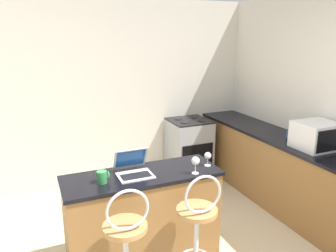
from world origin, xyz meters
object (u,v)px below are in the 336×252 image
object	(u,v)px
wine_glass_short	(196,161)
mug_green	(102,177)
stove_range	(189,148)
wine_glass_tall	(208,156)
laptop	(133,168)
mug_blue	(290,134)
bar_stool_far	(198,234)
microwave	(317,135)
bar_stool_near	(127,252)

from	to	relation	value
wine_glass_short	mug_green	world-z (taller)	wine_glass_short
stove_range	wine_glass_tall	size ratio (longest dim) A/B	6.64
wine_glass_short	stove_range	bearing A→B (deg)	64.93
laptop	mug_blue	bearing A→B (deg)	7.99
mug_blue	bar_stool_far	bearing A→B (deg)	-153.87
stove_range	wine_glass_tall	distance (m)	1.85
microwave	stove_range	world-z (taller)	microwave
bar_stool_near	mug_green	bearing A→B (deg)	97.72
stove_range	wine_glass_tall	bearing A→B (deg)	-111.02
laptop	wine_glass_tall	xyz separation A→B (m)	(0.71, -0.10, 0.04)
laptop	wine_glass_short	bearing A→B (deg)	-22.62
bar_stool_near	stove_range	size ratio (longest dim) A/B	1.18
laptop	mug_green	size ratio (longest dim) A/B	2.99
stove_range	mug_blue	bearing A→B (deg)	-59.68
microwave	mug_green	size ratio (longest dim) A/B	4.25
mug_green	wine_glass_tall	bearing A→B (deg)	-1.02
mug_green	stove_range	bearing A→B (deg)	44.88
microwave	mug_blue	distance (m)	0.42
bar_stool_far	microwave	size ratio (longest dim) A/B	2.37
laptop	wine_glass_tall	bearing A→B (deg)	-7.78
bar_stool_near	mug_blue	size ratio (longest dim) A/B	10.29
laptop	wine_glass_tall	world-z (taller)	laptop
bar_stool_near	wine_glass_tall	distance (m)	1.15
microwave	mug_green	distance (m)	2.36
wine_glass_short	mug_blue	distance (m)	1.65
bar_stool_far	wine_glass_short	size ratio (longest dim) A/B	6.61
microwave	stove_range	bearing A→B (deg)	113.20
microwave	wine_glass_short	distance (m)	1.55
laptop	mug_green	xyz separation A→B (m)	(-0.30, -0.08, -0.00)
bar_stool_near	laptop	bearing A→B (deg)	66.75
bar_stool_far	mug_blue	size ratio (longest dim) A/B	10.29
wine_glass_short	mug_green	bearing A→B (deg)	170.50
bar_stool_far	wine_glass_short	distance (m)	0.61
bar_stool_near	mug_blue	distance (m)	2.50
laptop	wine_glass_tall	size ratio (longest dim) A/B	2.32
stove_range	wine_glass_short	distance (m)	2.04
laptop	wine_glass_short	distance (m)	0.56
bar_stool_near	mug_green	world-z (taller)	bar_stool_near
mug_blue	wine_glass_short	bearing A→B (deg)	-162.04
wine_glass_short	bar_stool_near	bearing A→B (deg)	-156.34
bar_stool_near	wine_glass_tall	bearing A→B (deg)	25.35
bar_stool_near	mug_blue	bearing A→B (deg)	19.85
mug_blue	wine_glass_tall	size ratio (longest dim) A/B	0.76
laptop	wine_glass_short	xyz separation A→B (m)	(0.52, -0.22, 0.06)
bar_stool_far	mug_blue	world-z (taller)	bar_stool_far
stove_range	mug_green	xyz separation A→B (m)	(-1.64, -1.64, 0.50)
bar_stool_far	mug_blue	distance (m)	1.95
stove_range	microwave	bearing A→B (deg)	-66.80
mug_blue	mug_green	world-z (taller)	mug_green
stove_range	wine_glass_tall	xyz separation A→B (m)	(-0.64, -1.65, 0.54)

